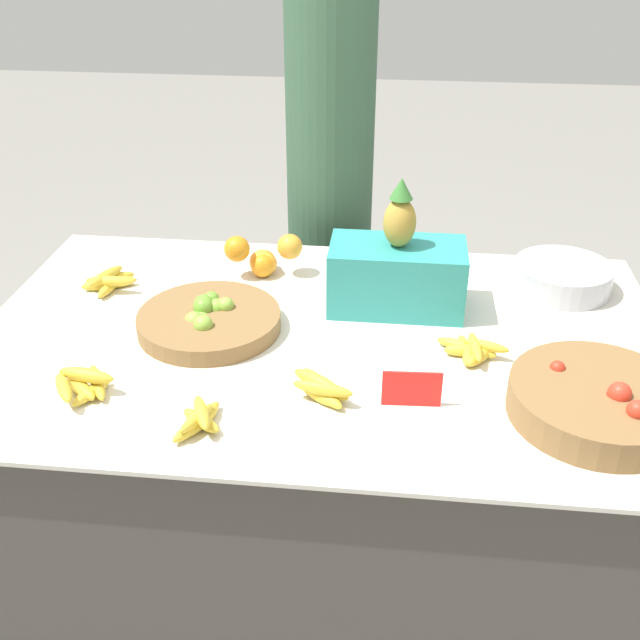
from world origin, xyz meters
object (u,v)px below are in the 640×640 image
Objects in this scene: produce_crate at (397,272)px; vendor_person at (330,185)px; price_sign at (412,389)px; tomato_basket at (597,401)px; lime_bowl at (209,320)px; metal_bowl at (562,277)px.

vendor_person reaches higher than produce_crate.
produce_crate is (-0.05, 0.46, 0.06)m from price_sign.
tomato_basket is 2.92× the size of price_sign.
lime_bowl is 1.36× the size of metal_bowl.
vendor_person is at bearing 144.48° from metal_bowl.
lime_bowl is at bearing 163.82° from tomato_basket.
metal_bowl is 2.08× the size of price_sign.
tomato_basket is 0.41m from price_sign.
lime_bowl is 1.04m from metal_bowl.
produce_crate reaches higher than tomato_basket.
vendor_person is (0.24, 0.87, 0.08)m from lime_bowl.
vendor_person is (-0.71, 1.14, 0.06)m from tomato_basket.
metal_bowl is (0.03, 0.62, 0.00)m from tomato_basket.
vendor_person is (-0.30, 1.15, 0.06)m from price_sign.
produce_crate is at bearing 92.72° from price_sign.
produce_crate reaches higher than metal_bowl.
metal_bowl is at bearing 52.00° from price_sign.
price_sign is at bearing -27.92° from lime_bowl.
lime_bowl is 0.97× the size of tomato_basket.
vendor_person reaches higher than tomato_basket.
metal_bowl is 0.74× the size of produce_crate.
lime_bowl is 0.90m from vendor_person.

